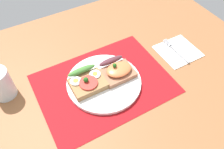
{
  "coord_description": "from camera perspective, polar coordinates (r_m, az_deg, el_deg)",
  "views": [
    {
      "loc": [
        -20.52,
        -41.69,
        59.1
      ],
      "look_at": [
        3.0,
        0.0,
        2.94
      ],
      "focal_mm": 36.74,
      "sensor_mm": 36.0,
      "label": 1
    }
  ],
  "objects": [
    {
      "name": "sandwich_egg_tomato",
      "position": [
        0.72,
        -6.24,
        -1.72
      ],
      "size": [
        10.79,
        9.8,
        4.23
      ],
      "color": "#9D7346",
      "rests_on": "plate"
    },
    {
      "name": "placemat",
      "position": [
        0.75,
        -2.0,
        -2.24
      ],
      "size": [
        42.33,
        31.39,
        0.3
      ],
      "primitive_type": "cube",
      "color": "#A61016",
      "rests_on": "ground_plane"
    },
    {
      "name": "ground_plane",
      "position": [
        0.76,
        -1.96,
        -3.05
      ],
      "size": [
        120.0,
        90.0,
        3.2
      ],
      "primitive_type": "cube",
      "color": "#915A35"
    },
    {
      "name": "sandwich_salmon",
      "position": [
        0.75,
        1.27,
        1.21
      ],
      "size": [
        10.42,
        9.44,
        4.97
      ],
      "color": "#A0694B",
      "rests_on": "plate"
    },
    {
      "name": "drinking_glass",
      "position": [
        0.76,
        -26.0,
        -2.13
      ],
      "size": [
        7.0,
        7.0,
        9.98
      ],
      "primitive_type": "cylinder",
      "color": "silver",
      "rests_on": "ground_plane"
    },
    {
      "name": "fork",
      "position": [
        0.88,
        15.48,
        5.96
      ],
      "size": [
        1.62,
        13.91,
        0.32
      ],
      "color": "#B7B7BC",
      "rests_on": "napkin"
    },
    {
      "name": "napkin",
      "position": [
        0.89,
        15.93,
        5.82
      ],
      "size": [
        14.16,
        13.43,
        0.6
      ],
      "primitive_type": "cube",
      "color": "white",
      "rests_on": "ground_plane"
    },
    {
      "name": "plate",
      "position": [
        0.74,
        -2.01,
        -1.9
      ],
      "size": [
        24.15,
        24.15,
        1.14
      ],
      "primitive_type": "cylinder",
      "color": "white",
      "rests_on": "placemat"
    }
  ]
}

